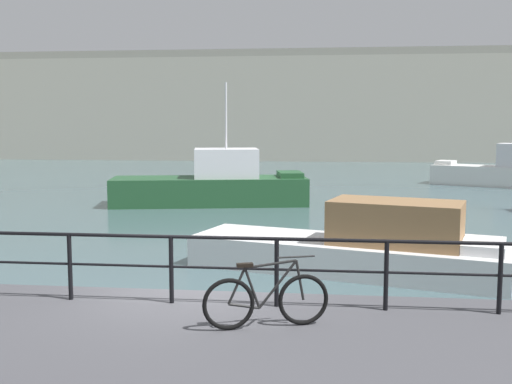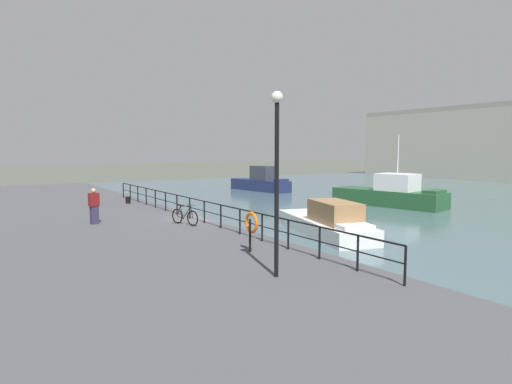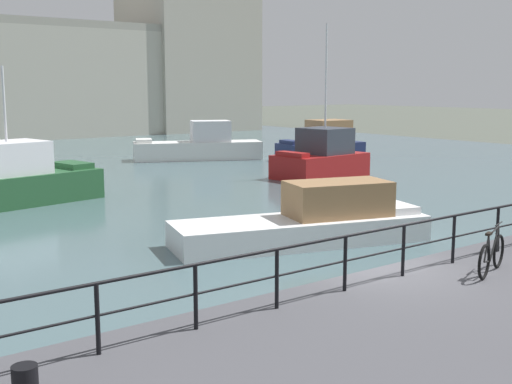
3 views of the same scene
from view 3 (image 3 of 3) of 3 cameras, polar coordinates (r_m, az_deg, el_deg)
name	(u,v)px [view 3 (image 3 of 3)]	position (r m, az deg, el deg)	size (l,w,h in m)	color
ground_plane	(378,312)	(14.69, 10.51, -10.13)	(240.00, 240.00, 0.00)	#4C5147
moored_cabin_cruiser	(313,221)	(20.49, 4.93, -2.53)	(8.27, 4.44, 1.87)	white
moored_small_launch	(200,146)	(43.89, -4.86, 3.98)	(8.49, 5.49, 2.56)	white
moored_white_yacht	(323,144)	(43.86, 5.81, 4.11)	(5.96, 3.00, 2.62)	navy
moored_harbor_tender	(321,158)	(35.34, 5.67, 2.94)	(5.29, 3.14, 8.04)	maroon
quay_railing	(430,235)	(14.25, 14.78, -3.60)	(24.69, 0.07, 1.08)	black
parked_bicycle	(492,255)	(14.38, 19.69, -5.16)	(1.70, 0.61, 0.98)	black
mooring_bollard	(25,383)	(8.85, -19.32, -15.29)	(0.32, 0.32, 0.44)	black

